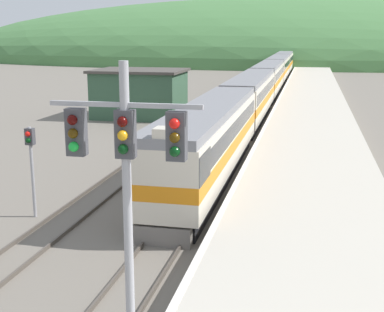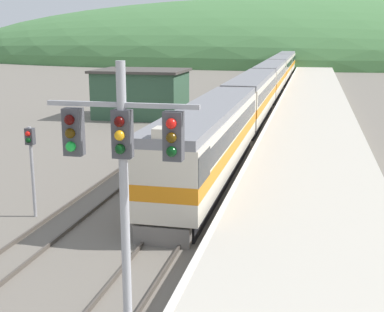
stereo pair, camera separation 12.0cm
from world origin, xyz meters
name	(u,v)px [view 1 (the left image)]	position (x,y,z in m)	size (l,w,h in m)	color
track_main	(272,89)	(0.00, 70.00, 0.08)	(1.52, 180.00, 0.16)	#4C443D
track_siding	(238,89)	(-4.81, 70.00, 0.08)	(1.52, 180.00, 0.16)	#4C443D
platform	(311,107)	(5.35, 50.00, 0.48)	(7.01, 140.00, 0.97)	#BCB5A5
distant_hills	(293,60)	(0.00, 155.15, 0.00)	(215.33, 96.90, 35.38)	#477A42
station_shed	(140,93)	(-10.52, 42.71, 2.26)	(8.38, 6.54, 4.49)	#385B42
express_train_lead_car	(209,140)	(0.00, 22.01, 2.25)	(2.87, 19.39, 4.47)	black
carriage_second	(251,97)	(0.00, 42.42, 2.24)	(2.86, 19.20, 4.11)	black
carriage_third	(269,78)	(0.00, 62.50, 2.24)	(2.86, 19.20, 4.11)	black
carriage_fourth	(278,68)	(0.00, 82.59, 2.24)	(2.86, 19.20, 4.11)	black
carriage_fifth	(285,62)	(0.00, 102.67, 2.24)	(2.86, 19.20, 4.11)	black
signal_mast_main	(126,171)	(1.43, 4.91, 4.99)	(3.30, 0.42, 7.29)	#9E9EA3
signal_post_siding	(31,153)	(-6.31, 14.65, 2.85)	(0.36, 0.42, 3.97)	#9E9EA3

